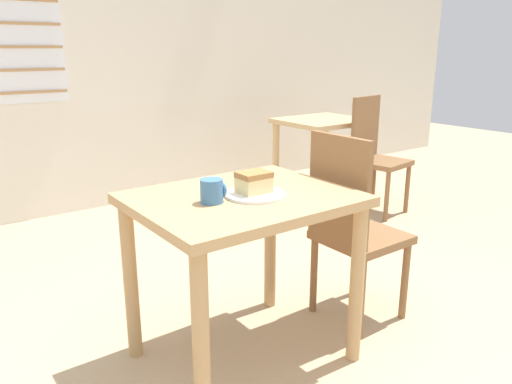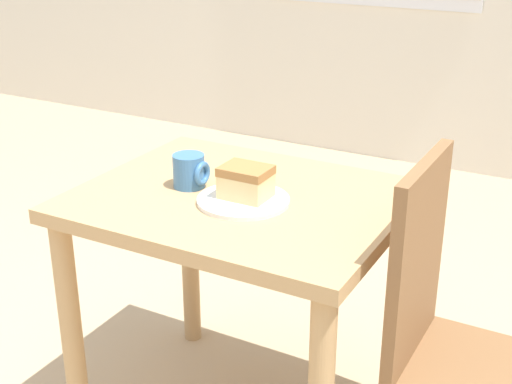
# 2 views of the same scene
# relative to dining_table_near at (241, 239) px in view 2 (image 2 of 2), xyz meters

# --- Properties ---
(dining_table_near) EXTENTS (0.85, 0.69, 0.74)m
(dining_table_near) POSITION_rel_dining_table_near_xyz_m (0.00, 0.00, 0.00)
(dining_table_near) COLOR tan
(dining_table_near) RESTS_ON ground_plane
(chair_near_window) EXTENTS (0.38, 0.38, 0.94)m
(chair_near_window) POSITION_rel_dining_table_near_xyz_m (0.60, -0.04, -0.12)
(chair_near_window) COLOR brown
(chair_near_window) RESTS_ON ground_plane
(plate) EXTENTS (0.24, 0.24, 0.01)m
(plate) POSITION_rel_dining_table_near_xyz_m (0.03, -0.04, 0.14)
(plate) COLOR white
(plate) RESTS_ON dining_table_near
(cake_slice) EXTENTS (0.13, 0.10, 0.08)m
(cake_slice) POSITION_rel_dining_table_near_xyz_m (0.03, -0.03, 0.19)
(cake_slice) COLOR #E5CC89
(cake_slice) RESTS_ON plate
(coffee_mug) EXTENTS (0.09, 0.09, 0.09)m
(coffee_mug) POSITION_rel_dining_table_near_xyz_m (-0.15, -0.02, 0.18)
(coffee_mug) COLOR teal
(coffee_mug) RESTS_ON dining_table_near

